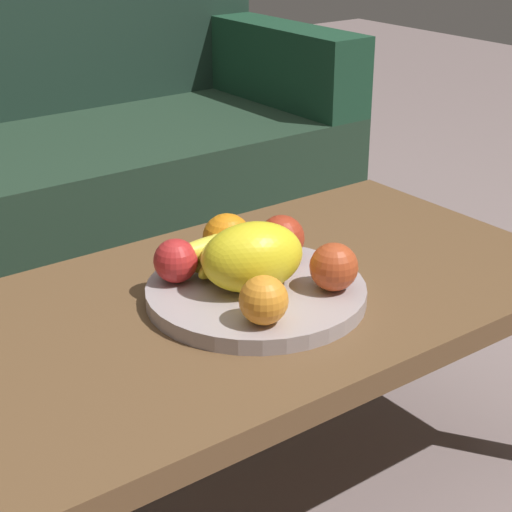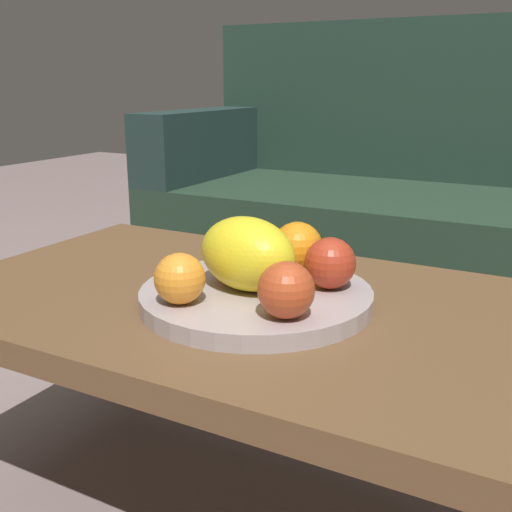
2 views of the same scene
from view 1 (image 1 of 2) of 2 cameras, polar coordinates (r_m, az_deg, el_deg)
The scene contains 11 objects.
ground_plane at distance 1.56m, azimuth -0.25°, elevation -15.60°, with size 8.00×8.00×0.00m, color gray.
coffee_table at distance 1.37m, azimuth -0.28°, elevation -4.16°, with size 1.07×0.58×0.40m.
couch at distance 2.27m, azimuth -15.65°, elevation 5.34°, with size 1.70×0.70×0.90m.
fruit_bowl at distance 1.32m, azimuth 0.00°, elevation -2.48°, with size 0.34×0.34×0.03m, color #A59899.
melon_large_front at distance 1.28m, azimuth -0.23°, elevation -0.06°, with size 0.16×0.11×0.11m, color yellow.
orange_front at distance 1.38m, azimuth -1.95°, elevation 1.22°, with size 0.08×0.08×0.08m, color orange.
orange_left at distance 1.19m, azimuth 0.52°, elevation -2.98°, with size 0.07×0.07×0.07m, color orange.
apple_front at distance 1.39m, azimuth 1.73°, elevation 1.22°, with size 0.08×0.08×0.08m, color #A9321C.
apple_left at distance 1.32m, azimuth -5.42°, elevation -0.32°, with size 0.07×0.07×0.07m, color red.
apple_right at distance 1.29m, azimuth 5.25°, elevation -0.74°, with size 0.07×0.07×0.07m, color #B74521.
banana_bunch at distance 1.35m, azimuth -2.46°, elevation 0.13°, with size 0.18×0.13×0.06m.
Camera 1 is at (-0.72, -0.97, 1.00)m, focal length 59.54 mm.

